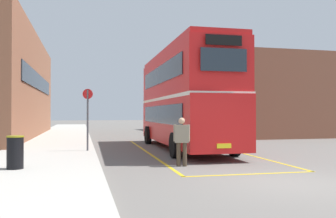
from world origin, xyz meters
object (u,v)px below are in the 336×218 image
(pedestrian_boarding, at_px, (182,138))
(bus_stop_sign, at_px, (88,113))
(litter_bin, at_px, (15,152))
(single_deck_bus, at_px, (175,114))
(double_decker_bus, at_px, (184,98))

(pedestrian_boarding, height_order, bus_stop_sign, bus_stop_sign)
(litter_bin, bearing_deg, single_deck_bus, 64.52)
(double_decker_bus, height_order, single_deck_bus, double_decker_bus)
(double_decker_bus, bearing_deg, bus_stop_sign, -167.29)
(pedestrian_boarding, bearing_deg, bus_stop_sign, 123.75)
(double_decker_bus, xyz_separation_m, litter_bin, (-6.75, -5.74, -1.89))
(pedestrian_boarding, xyz_separation_m, litter_bin, (-5.09, -0.26, -0.30))
(pedestrian_boarding, relative_size, bus_stop_sign, 0.60)
(litter_bin, xyz_separation_m, bus_stop_sign, (2.13, 4.70, 1.12))
(single_deck_bus, bearing_deg, double_decker_bus, -103.45)
(pedestrian_boarding, bearing_deg, double_decker_bus, 73.18)
(single_deck_bus, xyz_separation_m, pedestrian_boarding, (-5.70, -22.38, -0.72))
(single_deck_bus, bearing_deg, bus_stop_sign, -115.78)
(double_decker_bus, relative_size, bus_stop_sign, 4.06)
(double_decker_bus, relative_size, single_deck_bus, 1.09)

